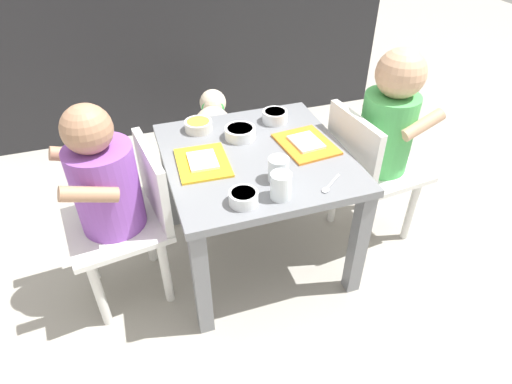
% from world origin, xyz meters
% --- Properties ---
extents(ground_plane, '(7.00, 7.00, 0.00)m').
position_xyz_m(ground_plane, '(0.00, 0.00, 0.00)').
color(ground_plane, '#9E998E').
extents(kitchen_cabinet_back, '(2.03, 0.36, 0.98)m').
position_xyz_m(kitchen_cabinet_back, '(0.00, 1.18, 0.49)').
color(kitchen_cabinet_back, '#232326').
rests_on(kitchen_cabinet_back, ground).
extents(dining_table, '(0.55, 0.58, 0.42)m').
position_xyz_m(dining_table, '(0.00, 0.00, 0.35)').
color(dining_table, slate).
rests_on(dining_table, ground).
extents(seated_child_left, '(0.32, 0.32, 0.67)m').
position_xyz_m(seated_child_left, '(-0.44, -0.03, 0.42)').
color(seated_child_left, silver).
rests_on(seated_child_left, ground).
extents(seated_child_right, '(0.31, 0.31, 0.70)m').
position_xyz_m(seated_child_right, '(0.44, -0.02, 0.44)').
color(seated_child_right, silver).
rests_on(seated_child_right, ground).
extents(dog, '(0.26, 0.44, 0.31)m').
position_xyz_m(dog, '(-0.01, 0.58, 0.20)').
color(dog, beige).
rests_on(dog, ground).
extents(food_tray_left, '(0.16, 0.19, 0.02)m').
position_xyz_m(food_tray_left, '(-0.17, 0.00, 0.43)').
color(food_tray_left, gold).
rests_on(food_tray_left, dining_table).
extents(food_tray_right, '(0.17, 0.21, 0.02)m').
position_xyz_m(food_tray_right, '(0.17, 0.00, 0.43)').
color(food_tray_right, orange).
rests_on(food_tray_right, dining_table).
extents(water_cup_left, '(0.06, 0.06, 0.07)m').
position_xyz_m(water_cup_left, '(0.02, -0.15, 0.45)').
color(water_cup_left, white).
rests_on(water_cup_left, dining_table).
extents(water_cup_right, '(0.06, 0.06, 0.07)m').
position_xyz_m(water_cup_right, '(-0.01, -0.22, 0.45)').
color(water_cup_right, white).
rests_on(water_cup_right, dining_table).
extents(cereal_bowl_left_side, '(0.10, 0.10, 0.04)m').
position_xyz_m(cereal_bowl_left_side, '(-0.02, 0.11, 0.44)').
color(cereal_bowl_left_side, white).
rests_on(cereal_bowl_left_side, dining_table).
extents(veggie_bowl_near, '(0.08, 0.08, 0.04)m').
position_xyz_m(veggie_bowl_near, '(-0.11, -0.22, 0.44)').
color(veggie_bowl_near, white).
rests_on(veggie_bowl_near, dining_table).
extents(veggie_bowl_far, '(0.09, 0.09, 0.04)m').
position_xyz_m(veggie_bowl_far, '(0.13, 0.18, 0.44)').
color(veggie_bowl_far, white).
rests_on(veggie_bowl_far, dining_table).
extents(cereal_bowl_right_side, '(0.09, 0.09, 0.03)m').
position_xyz_m(cereal_bowl_right_side, '(-0.13, 0.20, 0.44)').
color(cereal_bowl_right_side, silver).
rests_on(cereal_bowl_right_side, dining_table).
extents(spoon_by_left_tray, '(0.09, 0.07, 0.01)m').
position_xyz_m(spoon_by_left_tray, '(0.14, -0.22, 0.42)').
color(spoon_by_left_tray, silver).
rests_on(spoon_by_left_tray, dining_table).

